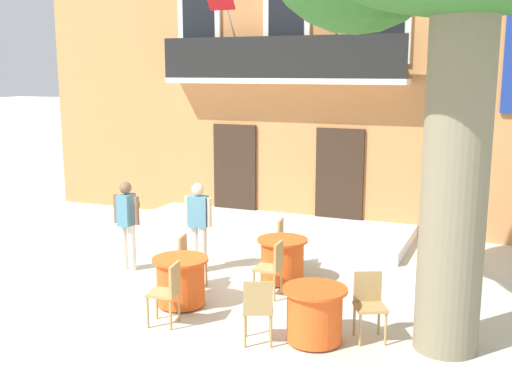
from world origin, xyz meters
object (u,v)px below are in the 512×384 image
object	(u,v)px
cafe_chair_near_tree_0	(168,289)
cafe_chair_near_tree_1	(189,258)
cafe_chair_middle_1	(286,240)
ground_planter_left	(132,208)
cafe_chair_middle_0	(272,265)
pedestrian_near_entrance	(127,221)
cafe_chair_front_0	(369,301)
cafe_table_near_tree	(181,281)
cafe_table_middle	(282,260)
cafe_chair_front_1	(258,307)
cafe_table_front	(314,314)
pedestrian_mid_plaza	(198,222)

from	to	relation	value
cafe_chair_near_tree_0	cafe_chair_near_tree_1	bearing A→B (deg)	107.51
cafe_chair_near_tree_1	cafe_chair_middle_1	distance (m)	1.98
cafe_chair_middle_1	ground_planter_left	size ratio (longest dim) A/B	1.50
cafe_chair_middle_0	cafe_chair_middle_1	world-z (taller)	same
cafe_chair_middle_1	pedestrian_near_entrance	distance (m)	2.90
ground_planter_left	pedestrian_near_entrance	size ratio (longest dim) A/B	0.37
cafe_chair_near_tree_0	cafe_chair_near_tree_1	distance (m)	1.51
pedestrian_near_entrance	cafe_chair_front_0	bearing A→B (deg)	-14.77
cafe_table_near_tree	ground_planter_left	bearing A→B (deg)	131.19
ground_planter_left	cafe_table_middle	bearing A→B (deg)	-29.00
cafe_chair_front_1	ground_planter_left	bearing A→B (deg)	136.44
cafe_chair_near_tree_0	cafe_table_front	distance (m)	2.11
cafe_table_near_tree	pedestrian_mid_plaza	world-z (taller)	pedestrian_mid_plaza
cafe_chair_near_tree_0	cafe_table_middle	world-z (taller)	cafe_chair_near_tree_0
cafe_chair_front_1	ground_planter_left	world-z (taller)	cafe_chair_front_1
cafe_chair_near_tree_1	cafe_table_middle	size ratio (longest dim) A/B	1.05
cafe_chair_front_1	pedestrian_near_entrance	bearing A→B (deg)	149.46
cafe_chair_front_1	pedestrian_near_entrance	world-z (taller)	pedestrian_near_entrance
cafe_chair_near_tree_1	cafe_chair_middle_0	xyz separation A→B (m)	(1.40, 0.18, 0.00)
cafe_chair_middle_1	cafe_chair_front_1	world-z (taller)	same
ground_planter_left	pedestrian_mid_plaza	world-z (taller)	pedestrian_mid_plaza
cafe_table_front	cafe_chair_front_0	bearing A→B (deg)	32.68
cafe_chair_front_0	pedestrian_mid_plaza	distance (m)	3.88
cafe_table_middle	cafe_chair_front_1	xyz separation A→B (m)	(0.58, -2.47, 0.14)
cafe_table_near_tree	cafe_table_front	xyz separation A→B (m)	(2.30, -0.47, 0.00)
cafe_chair_middle_0	cafe_chair_front_0	size ratio (longest dim) A/B	1.00
cafe_chair_middle_0	cafe_chair_front_0	world-z (taller)	same
cafe_chair_front_0	ground_planter_left	bearing A→B (deg)	146.86
cafe_table_near_tree	cafe_chair_near_tree_1	bearing A→B (deg)	108.92
cafe_chair_near_tree_1	pedestrian_near_entrance	world-z (taller)	pedestrian_near_entrance
cafe_table_front	pedestrian_mid_plaza	size ratio (longest dim) A/B	0.54
pedestrian_mid_plaza	cafe_table_front	bearing A→B (deg)	-36.30
cafe_table_middle	cafe_chair_middle_0	xyz separation A→B (m)	(0.11, -0.75, 0.14)
ground_planter_left	pedestrian_mid_plaza	bearing A→B (deg)	-39.87
cafe_table_near_tree	cafe_table_middle	distance (m)	1.95
cafe_table_middle	cafe_table_front	xyz separation A→B (m)	(1.24, -2.11, 0.00)
cafe_chair_near_tree_0	ground_planter_left	world-z (taller)	cafe_chair_near_tree_0
cafe_chair_middle_0	pedestrian_mid_plaza	xyz separation A→B (m)	(-1.70, 0.72, 0.38)
ground_planter_left	cafe_chair_front_0	bearing A→B (deg)	-33.14
cafe_chair_near_tree_0	ground_planter_left	distance (m)	6.42
cafe_chair_front_0	ground_planter_left	size ratio (longest dim) A/B	1.50
cafe_chair_middle_1	cafe_chair_front_0	world-z (taller)	same
cafe_table_middle	cafe_chair_front_0	size ratio (longest dim) A/B	0.95
cafe_table_front	cafe_table_middle	bearing A→B (deg)	120.52
cafe_chair_near_tree_0	cafe_chair_near_tree_1	size ratio (longest dim) A/B	1.00
cafe_chair_middle_1	cafe_chair_front_1	distance (m)	3.29
cafe_chair_front_1	cafe_table_front	bearing A→B (deg)	28.42
cafe_table_near_tree	cafe_chair_front_1	xyz separation A→B (m)	(1.63, -0.83, 0.14)
cafe_chair_near_tree_0	pedestrian_mid_plaza	xyz separation A→B (m)	(-0.75, 2.34, 0.38)
cafe_chair_middle_1	ground_planter_left	bearing A→B (deg)	157.17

